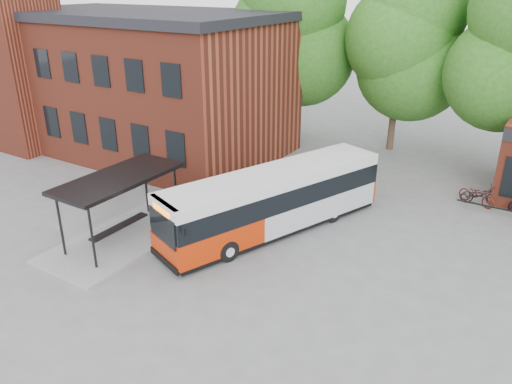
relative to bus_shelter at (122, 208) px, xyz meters
The scene contains 8 objects.
ground 4.83m from the bus_shelter, 12.53° to the left, with size 100.00×100.00×0.00m, color #5D5D5F.
station_building 13.42m from the bus_shelter, 130.36° to the left, with size 18.40×10.40×8.50m, color maroon, non-canonical shape.
bus_shelter is the anchor object (origin of this frame).
tree_0 17.54m from the bus_shelter, 95.04° to the left, with size 7.92×7.92×11.00m, color #235516, non-canonical shape.
tree_1 19.19m from the bus_shelter, 73.01° to the left, with size 7.92×7.92×10.40m, color #235516, non-canonical shape.
city_bus 6.41m from the bus_shelter, 39.96° to the left, with size 2.29×10.77×2.74m, color #B52806, non-canonical shape.
bicycle_0 16.77m from the bus_shelter, 44.64° to the left, with size 0.65×1.87×0.98m, color #53180E.
bicycle_2 17.01m from the bus_shelter, 44.83° to the left, with size 0.65×1.85×0.97m, color black.
Camera 1 is at (10.25, -13.86, 10.20)m, focal length 35.00 mm.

